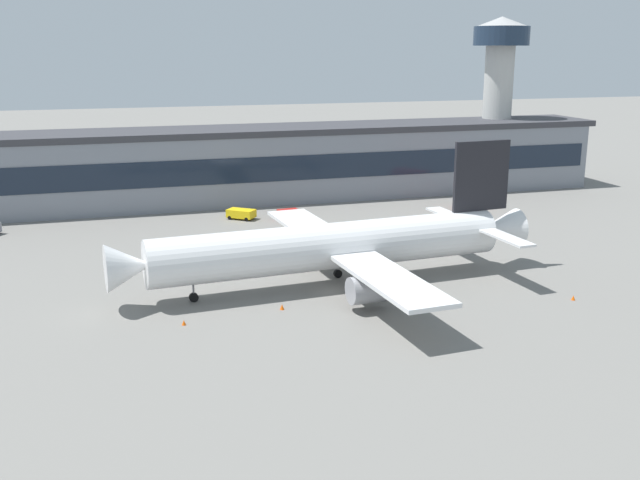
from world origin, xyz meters
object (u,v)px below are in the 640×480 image
Objects in this scene: control_tower at (499,82)px; traffic_cone_3 at (403,305)px; baggage_tug at (288,214)px; pushback_tractor at (241,213)px; traffic_cone_2 at (573,298)px; traffic_cone_0 at (184,322)px; follow_me_car at (475,195)px; airliner at (336,246)px; traffic_cone_1 at (282,307)px; fuel_truck at (470,200)px.

traffic_cone_3 is at bearing -126.49° from control_tower.
pushback_tractor is (-7.85, 2.88, -0.04)m from baggage_tug.
traffic_cone_2 is 1.03× the size of traffic_cone_3.
traffic_cone_3 is (25.24, -1.61, -0.01)m from traffic_cone_0.
traffic_cone_0 reaches higher than traffic_cone_3.
follow_me_car is at bearing 8.10° from baggage_tug.
baggage_tug reaches higher than pushback_tractor.
traffic_cone_2 is (25.64, -13.91, -4.87)m from airliner.
pushback_tractor is at bearing -162.58° from control_tower.
baggage_tug is at bearing -20.14° from pushback_tractor.
airliner is 1.56× the size of control_tower.
control_tower is 61.39× the size of traffic_cone_3.
traffic_cone_2 is (22.48, -51.06, -0.78)m from baggage_tug.
airliner is 60.88m from follow_me_car.
traffic_cone_2 is 21.00m from traffic_cone_3.
control_tower is at bearing 46.42° from airliner.
traffic_cone_3 is (13.75, -3.25, -0.04)m from traffic_cone_1.
baggage_tug is (-39.91, -5.68, -0.00)m from follow_me_car.
traffic_cone_0 is at bearing 176.35° from traffic_cone_3.
fuel_truck reaches higher than traffic_cone_0.
airliner is at bearing 115.86° from traffic_cone_3.
pushback_tractor is at bearing 96.69° from airliner.
baggage_tug reaches higher than traffic_cone_3.
baggage_tug is at bearing -157.50° from control_tower.
airliner is at bearing -133.58° from control_tower.
traffic_cone_3 is at bearing -3.65° from traffic_cone_0.
pushback_tractor is 8.89× the size of traffic_cone_2.
traffic_cone_3 is at bearing -79.12° from pushback_tractor.
control_tower reaches higher than follow_me_car.
follow_me_car is 71.92m from traffic_cone_1.
control_tower is at bearing 52.47° from fuel_truck.
traffic_cone_1 is 35.12m from traffic_cone_2.
traffic_cone_1 is (-11.95, -44.14, -0.76)m from baggage_tug.
pushback_tractor is 9.18× the size of traffic_cone_3.
traffic_cone_3 is (-38.11, -53.07, -0.80)m from follow_me_car.
fuel_truck is 55.89m from traffic_cone_3.
fuel_truck is 42.74m from pushback_tractor.
follow_me_car reaches higher than traffic_cone_0.
fuel_truck is at bearing 42.06° from traffic_cone_1.
follow_me_car is (43.07, 42.83, -4.08)m from airliner.
airliner reaches higher than traffic_cone_1.
control_tower is 4.25× the size of fuel_truck.
traffic_cone_1 reaches higher than traffic_cone_0.
airliner is 93.77× the size of traffic_cone_0.
control_tower reaches higher than traffic_cone_1.
airliner reaches higher than baggage_tug.
control_tower is 61.25m from baggage_tug.
airliner is at bearing 151.52° from traffic_cone_2.
pushback_tractor is 51.10m from traffic_cone_0.
follow_me_car is (-13.23, -16.33, -21.02)m from control_tower.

